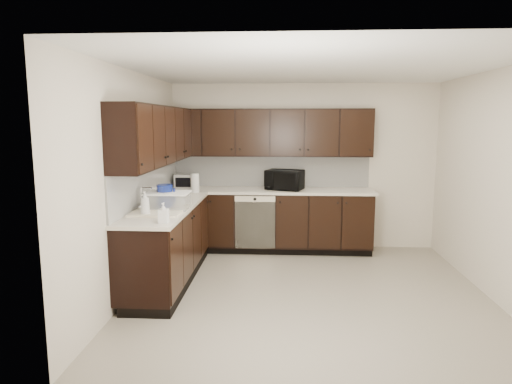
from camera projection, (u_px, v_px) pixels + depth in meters
The scene contains 20 objects.
floor at pixel (308, 293), 5.21m from camera, with size 4.00×4.00×0.00m, color gray.
ceiling at pixel (312, 68), 4.83m from camera, with size 4.00×4.00×0.00m, color white.
wall_back at pixel (303, 167), 6.99m from camera, with size 4.00×0.02×2.50m, color beige.
wall_left at pixel (132, 183), 5.14m from camera, with size 0.02×4.00×2.50m, color beige.
wall_right at pixel (497, 186), 4.90m from camera, with size 0.02×4.00×2.50m, color beige.
wall_front at pixel (327, 225), 3.05m from camera, with size 4.00×0.02×2.50m, color beige.
lower_cabinets at pixel (232, 233), 6.30m from camera, with size 3.00×2.80×0.90m.
countertop at pixel (231, 197), 6.22m from camera, with size 3.03×2.83×0.04m.
backsplash at pixel (218, 176), 6.40m from camera, with size 3.00×2.80×0.48m.
upper_cabinets at pixel (224, 134), 6.19m from camera, with size 3.00×2.80×0.70m.
dishwasher at pixel (255, 219), 6.56m from camera, with size 0.58×0.04×0.78m.
sink at pixel (161, 216), 5.16m from camera, with size 0.54×0.82×0.42m.
microwave at pixel (284, 180), 6.69m from camera, with size 0.52×0.35×0.29m, color black.
soap_bottle_a at pixel (163, 213), 4.51m from camera, with size 0.09×0.09×0.20m, color gray.
soap_bottle_b at pixel (145, 203), 4.88m from camera, with size 0.10×0.10×0.26m, color gray.
toaster_oven at pixel (186, 181), 6.84m from camera, with size 0.34×0.25×0.21m, color silver.
storage_bin at pixel (168, 201), 5.24m from camera, with size 0.47×0.35×0.19m, color silver.
blue_pitcher at pixel (165, 196), 5.27m from camera, with size 0.18×0.18×0.28m, color navy.
teal_tumbler at pixel (196, 185), 6.47m from camera, with size 0.09×0.09×0.20m, color #0D8696.
paper_towel_roll at pixel (195, 183), 6.47m from camera, with size 0.12×0.12×0.26m, color silver.
Camera 1 is at (-0.30, -5.00, 1.94)m, focal length 32.00 mm.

